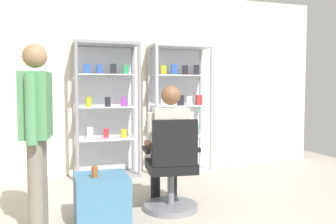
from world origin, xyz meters
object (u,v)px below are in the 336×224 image
at_px(tea_glass, 95,172).
at_px(display_cabinet_left, 106,109).
at_px(standing_customer, 37,128).
at_px(display_cabinet_right, 179,108).
at_px(seated_shopkeeper, 169,140).
at_px(storage_crate, 101,199).
at_px(office_chair, 172,174).

bearing_deg(tea_glass, display_cabinet_left, 78.27).
bearing_deg(standing_customer, display_cabinet_left, 66.06).
height_order(display_cabinet_right, seated_shopkeeper, display_cabinet_right).
height_order(storage_crate, tea_glass, tea_glass).
xyz_separation_m(display_cabinet_right, standing_customer, (-1.97, -1.96, -0.03)).
height_order(display_cabinet_left, seated_shopkeeper, display_cabinet_left).
distance_m(seated_shopkeeper, storage_crate, 0.93).
height_order(seated_shopkeeper, tea_glass, seated_shopkeeper).
height_order(tea_glass, standing_customer, standing_customer).
bearing_deg(display_cabinet_left, seated_shopkeeper, -74.66).
bearing_deg(tea_glass, seated_shopkeeper, 21.20).
bearing_deg(display_cabinet_right, office_chair, -112.04).
relative_size(display_cabinet_right, storage_crate, 3.94).
height_order(display_cabinet_left, display_cabinet_right, same).
distance_m(display_cabinet_left, storage_crate, 1.99).
bearing_deg(seated_shopkeeper, display_cabinet_left, 105.34).
bearing_deg(tea_glass, office_chair, 10.98).
xyz_separation_m(display_cabinet_left, seated_shopkeeper, (0.43, -1.56, -0.25)).
height_order(office_chair, storage_crate, office_chair).
height_order(storage_crate, standing_customer, standing_customer).
height_order(seated_shopkeeper, storage_crate, seated_shopkeeper).
bearing_deg(office_chair, tea_glass, -169.02).
height_order(display_cabinet_right, office_chair, display_cabinet_right).
relative_size(storage_crate, tea_glass, 4.74).
bearing_deg(storage_crate, office_chair, 7.73).
xyz_separation_m(tea_glass, standing_customer, (-0.48, -0.10, 0.43)).
bearing_deg(standing_customer, seated_shopkeeper, 17.56).
bearing_deg(office_chair, display_cabinet_right, 67.96).
bearing_deg(display_cabinet_left, office_chair, -76.71).
height_order(display_cabinet_left, office_chair, display_cabinet_left).
bearing_deg(seated_shopkeeper, tea_glass, -158.80).
bearing_deg(display_cabinet_right, standing_customer, -135.13).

